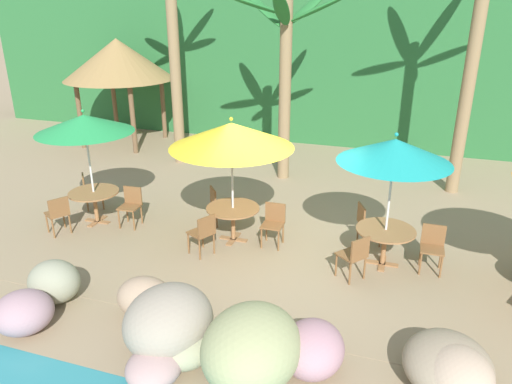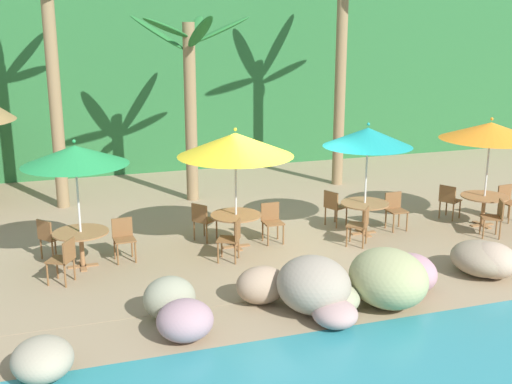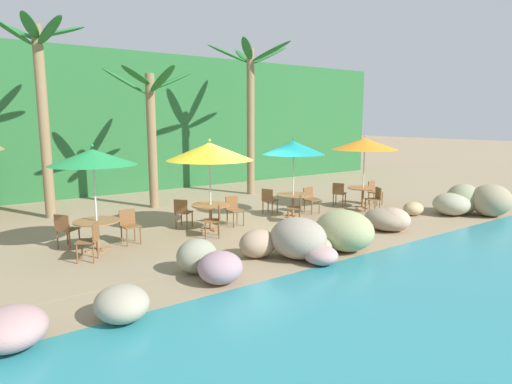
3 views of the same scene
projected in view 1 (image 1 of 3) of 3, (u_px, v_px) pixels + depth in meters
ground_plane at (284, 252)px, 9.62m from camera, size 120.00×120.00×0.00m
terrace_deck at (284, 252)px, 9.62m from camera, size 18.00×5.20×0.01m
foliage_backdrop at (354, 53)px, 16.45m from camera, size 28.00×2.40×6.00m
rock_seawall at (359, 364)px, 6.08m from camera, size 15.13×2.77×1.06m
umbrella_green at (84, 124)px, 10.09m from camera, size 2.05×2.05×2.59m
dining_table_green at (94, 197)px, 10.70m from camera, size 1.10×1.10×0.74m
chair_green_seaward at (131, 203)px, 10.62m from camera, size 0.44×0.45×0.87m
chair_green_inland at (89, 189)px, 11.46m from camera, size 0.60×0.59×0.87m
chair_green_left at (58, 213)px, 10.16m from camera, size 0.58×0.58×0.87m
umbrella_yellow at (231, 135)px, 9.28m from camera, size 2.46×2.46×2.62m
dining_table_yellow at (233, 213)px, 9.89m from camera, size 1.10×1.10×0.74m
chair_yellow_seaward at (274, 221)px, 9.77m from camera, size 0.42×0.43×0.87m
chair_yellow_inland at (218, 203)px, 10.65m from camera, size 0.59×0.59×0.87m
chair_yellow_left at (203, 232)px, 9.32m from camera, size 0.57×0.57×0.87m
umbrella_teal at (395, 151)px, 8.34m from camera, size 2.01×2.01×2.59m
dining_table_teal at (385, 235)px, 8.95m from camera, size 1.10×1.10×0.74m
chair_teal_seaward at (432, 245)px, 8.83m from camera, size 0.42×0.43×0.87m
chair_teal_inland at (366, 221)px, 9.77m from camera, size 0.56×0.56×0.87m
chair_teal_left at (355, 255)px, 8.49m from camera, size 0.60×0.59×0.87m
palm_tree_nearest at (172, 24)px, 13.50m from camera, size 2.83×2.72×6.17m
palm_tree_second at (285, 58)px, 12.48m from camera, size 3.16×3.23×4.95m
palm_tree_third at (479, 27)px, 11.16m from camera, size 3.29×3.51×6.24m
palapa_hut at (118, 60)px, 16.01m from camera, size 3.68×3.68×3.53m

